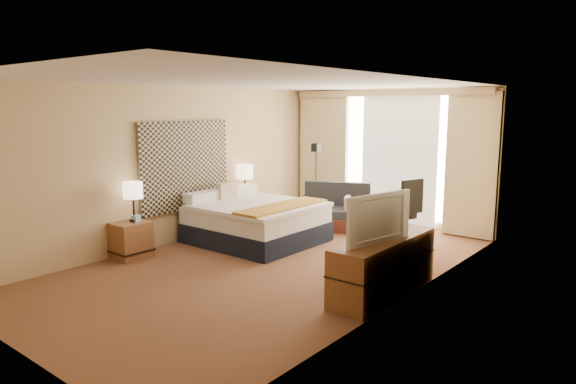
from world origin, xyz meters
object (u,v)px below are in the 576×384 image
Objects in this scene: lamp_left at (133,191)px; lamp_right at (245,172)px; floor_lamp at (316,167)px; nightstand_right at (246,214)px; television at (373,217)px; media_dresser at (384,266)px; bed at (256,221)px; nightstand_left at (131,240)px; loveseat at (335,214)px; desk_chair at (405,217)px.

lamp_right is at bearing 91.62° from lamp_left.
nightstand_right is at bearing -119.83° from floor_lamp.
media_dresser is at bearing -0.43° from television.
lamp_right is 0.64× the size of television.
lamp_left is (-0.80, -1.83, 0.67)m from bed.
lamp_left is at bearing -100.84° from floor_lamp.
nightstand_left is 0.54× the size of television.
loveseat is (-2.37, 2.49, -0.07)m from media_dresser.
media_dresser is 4.10m from floor_lamp.
loveseat is (1.33, 1.04, 0.00)m from nightstand_right.
media_dresser is 3.01m from bed.
lamp_left reaches higher than nightstand_right.
desk_chair is at bearing 12.08° from nightstand_right.
nightstand_right is 0.28× the size of bed.
media_dresser is 0.68m from television.
television is at bearing -103.04° from media_dresser.
bed is (-2.89, 0.85, -0.00)m from media_dresser.
television is at bearing -24.90° from lamp_right.
desk_chair is 3.11m from lamp_right.
floor_lamp reaches higher than desk_chair.
lamp_right reaches higher than media_dresser.
television is at bearing -44.92° from floor_lamp.
loveseat is 3.79m from lamp_left.
media_dresser is 2.96× the size of lamp_left.
nightstand_right is 1.67m from floor_lamp.
floor_lamp reaches higher than media_dresser.
lamp_left is (-1.32, -3.47, 0.74)m from loveseat.
floor_lamp is (-0.61, 0.22, 0.82)m from loveseat.
nightstand_left is 2.07m from bed.
lamp_right is (-0.06, 2.55, 0.78)m from nightstand_left.
media_dresser is 2.22m from desk_chair.
bed is at bearing -36.54° from nightstand_right.
bed is 2.01m from floor_lamp.
media_dresser is (3.70, 1.05, 0.07)m from nightstand_left.
floor_lamp is at bearing 79.16° from lamp_left.
floor_lamp is (-2.98, 2.71, 0.75)m from media_dresser.
bed is at bearing 66.53° from lamp_left.
lamp_left is at bearing -165.06° from media_dresser.
bed is 1.25× the size of floor_lamp.
nightstand_left is at bearing 115.48° from television.
lamp_right is (-3.76, 1.50, 0.70)m from media_dresser.
desk_chair is at bearing 109.89° from media_dresser.
nightstand_right is 0.90× the size of lamp_left.
loveseat is 1.68m from desk_chair.
lamp_right reaches higher than nightstand_right.
floor_lamp is at bearing 79.15° from nightstand_left.
media_dresser is at bearing -21.83° from lamp_right.
desk_chair is at bearing 46.73° from nightstand_left.
floor_lamp is 1.43m from lamp_right.
loveseat is at bearing 72.33° from bed.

